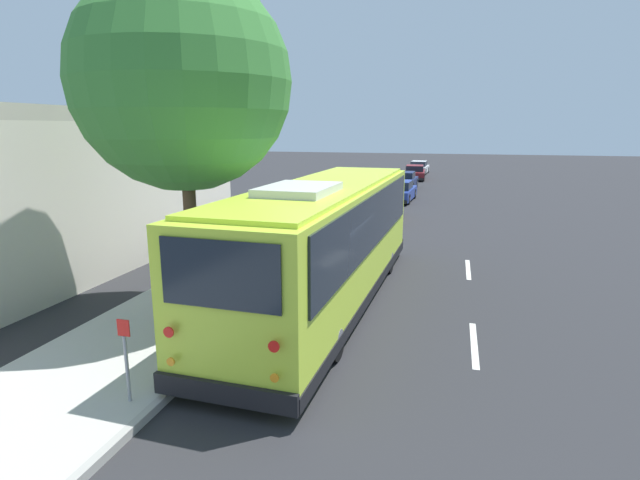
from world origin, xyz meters
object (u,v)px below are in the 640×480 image
object	(u,v)px
shuttle_bus	(325,237)
sign_post_near	(126,359)
parked_sedan_tan	(382,208)
parked_sedan_maroon	(415,173)
street_tree	(185,67)
parked_sedan_white	(419,168)
parked_sedan_navy	(404,181)
parked_sedan_blue	(399,192)
sign_post_far	(177,328)

from	to	relation	value
shuttle_bus	sign_post_near	distance (m)	6.15
sign_post_near	parked_sedan_tan	bearing A→B (deg)	-4.87
shuttle_bus	parked_sedan_maroon	world-z (taller)	shuttle_bus
street_tree	parked_sedan_white	bearing A→B (deg)	-3.93
parked_sedan_navy	parked_sedan_maroon	bearing A→B (deg)	0.08
parked_sedan_tan	parked_sedan_blue	size ratio (longest dim) A/B	0.94
shuttle_bus	parked_sedan_white	xyz separation A→B (m)	(38.68, 0.29, -1.20)
parked_sedan_blue	parked_sedan_maroon	world-z (taller)	parked_sedan_blue
sign_post_near	parked_sedan_white	bearing A→B (deg)	-2.00
sign_post_near	shuttle_bus	bearing A→B (deg)	-17.64
shuttle_bus	street_tree	xyz separation A→B (m)	(-1.29, 3.04, 4.14)
street_tree	sign_post_near	distance (m)	6.87
parked_sedan_blue	parked_sedan_white	size ratio (longest dim) A/B	1.09
street_tree	sign_post_far	world-z (taller)	street_tree
parked_sedan_tan	parked_sedan_white	xyz separation A→B (m)	(26.04, 0.02, 0.00)
parked_sedan_blue	parked_sedan_navy	distance (m)	6.09
parked_sedan_tan	parked_sedan_blue	xyz separation A→B (m)	(6.73, -0.14, 0.01)
parked_sedan_blue	street_tree	size ratio (longest dim) A/B	0.52
parked_sedan_blue	parked_sedan_maroon	size ratio (longest dim) A/B	0.96
shuttle_bus	parked_sedan_maroon	size ratio (longest dim) A/B	2.43
parked_sedan_tan	sign_post_near	bearing A→B (deg)	170.32
sign_post_far	street_tree	bearing A→B (deg)	21.83
parked_sedan_navy	parked_sedan_maroon	distance (m)	7.59
parked_sedan_white	sign_post_near	distance (m)	44.50
shuttle_bus	parked_sedan_maroon	bearing A→B (deg)	2.63
parked_sedan_tan	parked_sedan_white	size ratio (longest dim) A/B	1.02
parked_sedan_navy	sign_post_far	size ratio (longest dim) A/B	3.42
parked_sedan_navy	parked_sedan_white	distance (m)	13.23
parked_sedan_tan	parked_sedan_navy	distance (m)	12.81
shuttle_bus	parked_sedan_blue	distance (m)	19.41
sign_post_near	sign_post_far	size ratio (longest dim) A/B	1.09
parked_sedan_blue	parked_sedan_white	world-z (taller)	parked_sedan_blue
shuttle_bus	parked_sedan_maroon	distance (m)	33.06
parked_sedan_white	sign_post_far	xyz separation A→B (m)	(-42.95, 1.55, 0.22)
parked_sedan_blue	street_tree	world-z (taller)	street_tree
parked_sedan_tan	sign_post_near	size ratio (longest dim) A/B	3.00
parked_sedan_blue	parked_sedan_tan	bearing A→B (deg)	-178.32
shuttle_bus	street_tree	world-z (taller)	street_tree
parked_sedan_maroon	street_tree	distance (m)	34.85
parked_sedan_blue	shuttle_bus	bearing A→B (deg)	-176.76
parked_sedan_blue	parked_sedan_white	bearing A→B (deg)	3.31
shuttle_bus	sign_post_far	xyz separation A→B (m)	(-4.27, 1.84, -0.98)
parked_sedan_white	sign_post_near	xyz separation A→B (m)	(-44.48, 1.55, 0.30)
parked_sedan_tan	sign_post_far	distance (m)	16.99
parked_sedan_tan	parked_sedan_white	world-z (taller)	parked_sedan_white
parked_sedan_white	sign_post_near	bearing A→B (deg)	-179.08
parked_sedan_white	parked_sedan_navy	bearing A→B (deg)	-177.84
sign_post_near	parked_sedan_navy	bearing A→B (deg)	-2.52
parked_sedan_white	parked_sedan_blue	bearing A→B (deg)	-176.61
shuttle_bus	parked_sedan_navy	distance (m)	25.48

